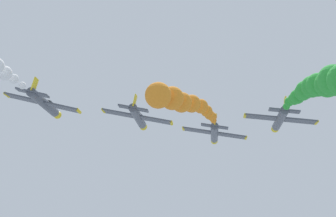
{
  "coord_description": "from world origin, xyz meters",
  "views": [
    {
      "loc": [
        5.1,
        -60.24,
        73.88
      ],
      "look_at": [
        0.0,
        0.0,
        90.68
      ],
      "focal_mm": 53.93,
      "sensor_mm": 36.0,
      "label": 1
    }
  ],
  "objects_px": {
    "airplane_lead": "(214,133)",
    "airplane_right_inner": "(280,119)",
    "airplane_left_inner": "(138,117)",
    "airplane_left_outer": "(44,103)"
  },
  "relations": [
    {
      "from": "airplane_lead",
      "to": "airplane_left_inner",
      "type": "bearing_deg",
      "value": -137.94
    },
    {
      "from": "airplane_left_inner",
      "to": "airplane_left_outer",
      "type": "relative_size",
      "value": 1.0
    },
    {
      "from": "airplane_lead",
      "to": "airplane_right_inner",
      "type": "xyz_separation_m",
      "value": [
        8.56,
        -7.78,
        -0.03
      ]
    },
    {
      "from": "airplane_left_inner",
      "to": "airplane_left_outer",
      "type": "bearing_deg",
      "value": -146.01
    },
    {
      "from": "airplane_lead",
      "to": "airplane_left_outer",
      "type": "xyz_separation_m",
      "value": [
        -20.52,
        -16.14,
        0.46
      ]
    },
    {
      "from": "airplane_right_inner",
      "to": "airplane_left_inner",
      "type": "bearing_deg",
      "value": -175.9
    },
    {
      "from": "airplane_lead",
      "to": "airplane_right_inner",
      "type": "distance_m",
      "value": 11.56
    },
    {
      "from": "airplane_left_inner",
      "to": "airplane_left_outer",
      "type": "distance_m",
      "value": 12.56
    },
    {
      "from": "airplane_left_inner",
      "to": "airplane_right_inner",
      "type": "relative_size",
      "value": 1.0
    },
    {
      "from": "airplane_left_inner",
      "to": "airplane_right_inner",
      "type": "height_order",
      "value": "airplane_left_inner"
    }
  ]
}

